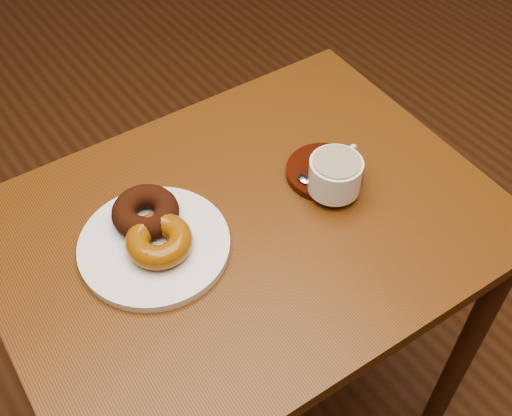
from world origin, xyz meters
TOP-DOWN VIEW (x-y plane):
  - cafe_table at (0.25, 0.06)m, footprint 0.87×0.67m
  - donut_plate at (0.10, 0.10)m, footprint 0.28×0.28m
  - donut_cinnamon at (0.11, 0.15)m, footprint 0.15×0.15m
  - donut_caramel at (0.10, 0.08)m, footprint 0.13×0.13m
  - saucer at (0.42, 0.06)m, footprint 0.18×0.18m
  - coffee_cup at (0.41, 0.02)m, footprint 0.12×0.09m
  - teaspoon at (0.38, 0.06)m, footprint 0.03×0.09m

SIDE VIEW (x-z plane):
  - cafe_table at x=0.25m, z-range 0.27..1.05m
  - saucer at x=0.42m, z-range 0.78..0.80m
  - donut_plate at x=0.10m, z-range 0.78..0.80m
  - teaspoon at x=0.38m, z-range 0.80..0.80m
  - donut_caramel at x=0.10m, z-range 0.80..0.84m
  - donut_cinnamon at x=0.11m, z-range 0.80..0.84m
  - coffee_cup at x=0.41m, z-range 0.80..0.86m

